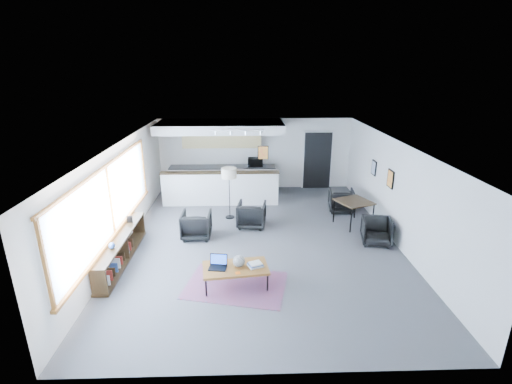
{
  "coord_description": "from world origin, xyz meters",
  "views": [
    {
      "loc": [
        -0.39,
        -8.88,
        4.41
      ],
      "look_at": [
        -0.1,
        0.4,
        1.22
      ],
      "focal_mm": 26.0,
      "sensor_mm": 36.0,
      "label": 1
    }
  ],
  "objects_px": {
    "ceramic_pot": "(239,261)",
    "armchair_right": "(252,213)",
    "microwave": "(255,161)",
    "floor_lamp": "(229,175)",
    "coffee_table": "(235,268)",
    "dining_chair_near": "(376,232)",
    "book_stack": "(255,264)",
    "armchair_left": "(196,224)",
    "laptop": "(218,263)",
    "dining_chair_far": "(341,201)",
    "dining_table": "(354,203)"
  },
  "relations": [
    {
      "from": "ceramic_pot",
      "to": "armchair_right",
      "type": "xyz_separation_m",
      "value": [
        0.32,
        3.02,
        -0.17
      ]
    },
    {
      "from": "microwave",
      "to": "floor_lamp",
      "type": "bearing_deg",
      "value": -107.06
    },
    {
      "from": "coffee_table",
      "to": "microwave",
      "type": "xyz_separation_m",
      "value": [
        0.6,
        6.26,
        0.7
      ]
    },
    {
      "from": "dining_chair_near",
      "to": "coffee_table",
      "type": "bearing_deg",
      "value": -142.25
    },
    {
      "from": "book_stack",
      "to": "armchair_left",
      "type": "bearing_deg",
      "value": 122.76
    },
    {
      "from": "coffee_table",
      "to": "book_stack",
      "type": "distance_m",
      "value": 0.42
    },
    {
      "from": "laptop",
      "to": "floor_lamp",
      "type": "height_order",
      "value": "floor_lamp"
    },
    {
      "from": "dining_chair_far",
      "to": "dining_table",
      "type": "bearing_deg",
      "value": 101.14
    },
    {
      "from": "coffee_table",
      "to": "microwave",
      "type": "height_order",
      "value": "microwave"
    },
    {
      "from": "ceramic_pot",
      "to": "floor_lamp",
      "type": "xyz_separation_m",
      "value": [
        -0.33,
        3.67,
        0.79
      ]
    },
    {
      "from": "ceramic_pot",
      "to": "book_stack",
      "type": "xyz_separation_m",
      "value": [
        0.34,
        0.0,
        -0.08
      ]
    },
    {
      "from": "ceramic_pot",
      "to": "armchair_right",
      "type": "relative_size",
      "value": 0.32
    },
    {
      "from": "laptop",
      "to": "microwave",
      "type": "height_order",
      "value": "microwave"
    },
    {
      "from": "dining_chair_far",
      "to": "microwave",
      "type": "bearing_deg",
      "value": -31.41
    },
    {
      "from": "microwave",
      "to": "dining_table",
      "type": "bearing_deg",
      "value": -48.51
    },
    {
      "from": "floor_lamp",
      "to": "dining_chair_near",
      "type": "height_order",
      "value": "floor_lamp"
    },
    {
      "from": "coffee_table",
      "to": "dining_chair_far",
      "type": "height_order",
      "value": "dining_chair_far"
    },
    {
      "from": "book_stack",
      "to": "dining_chair_near",
      "type": "xyz_separation_m",
      "value": [
        3.19,
        1.83,
        -0.17
      ]
    },
    {
      "from": "ceramic_pot",
      "to": "dining_chair_far",
      "type": "relative_size",
      "value": 0.39
    },
    {
      "from": "book_stack",
      "to": "microwave",
      "type": "xyz_separation_m",
      "value": [
        0.18,
        6.24,
        0.63
      ]
    },
    {
      "from": "armchair_right",
      "to": "dining_chair_far",
      "type": "bearing_deg",
      "value": -149.9
    },
    {
      "from": "coffee_table",
      "to": "armchair_right",
      "type": "xyz_separation_m",
      "value": [
        0.4,
        3.03,
        -0.01
      ]
    },
    {
      "from": "floor_lamp",
      "to": "microwave",
      "type": "xyz_separation_m",
      "value": [
        0.85,
        2.57,
        -0.24
      ]
    },
    {
      "from": "laptop",
      "to": "floor_lamp",
      "type": "bearing_deg",
      "value": 96.18
    },
    {
      "from": "ceramic_pot",
      "to": "book_stack",
      "type": "relative_size",
      "value": 0.69
    },
    {
      "from": "armchair_left",
      "to": "microwave",
      "type": "xyz_separation_m",
      "value": [
        1.69,
        3.89,
        0.72
      ]
    },
    {
      "from": "armchair_right",
      "to": "dining_chair_near",
      "type": "xyz_separation_m",
      "value": [
        3.21,
        -1.19,
        -0.08
      ]
    },
    {
      "from": "laptop",
      "to": "book_stack",
      "type": "distance_m",
      "value": 0.77
    },
    {
      "from": "armchair_left",
      "to": "floor_lamp",
      "type": "distance_m",
      "value": 1.84
    },
    {
      "from": "laptop",
      "to": "armchair_left",
      "type": "bearing_deg",
      "value": 115.39
    },
    {
      "from": "dining_chair_near",
      "to": "book_stack",
      "type": "bearing_deg",
      "value": -139.49
    },
    {
      "from": "armchair_right",
      "to": "dining_chair_far",
      "type": "distance_m",
      "value": 3.06
    },
    {
      "from": "coffee_table",
      "to": "ceramic_pot",
      "type": "relative_size",
      "value": 5.61
    },
    {
      "from": "coffee_table",
      "to": "laptop",
      "type": "bearing_deg",
      "value": 169.12
    },
    {
      "from": "armchair_right",
      "to": "dining_chair_near",
      "type": "bearing_deg",
      "value": 168.76
    },
    {
      "from": "armchair_right",
      "to": "dining_chair_near",
      "type": "distance_m",
      "value": 3.42
    },
    {
      "from": "floor_lamp",
      "to": "laptop",
      "type": "bearing_deg",
      "value": -91.64
    },
    {
      "from": "armchair_right",
      "to": "microwave",
      "type": "height_order",
      "value": "microwave"
    },
    {
      "from": "laptop",
      "to": "ceramic_pot",
      "type": "bearing_deg",
      "value": 6.22
    },
    {
      "from": "ceramic_pot",
      "to": "dining_chair_far",
      "type": "height_order",
      "value": "ceramic_pot"
    },
    {
      "from": "coffee_table",
      "to": "floor_lamp",
      "type": "height_order",
      "value": "floor_lamp"
    },
    {
      "from": "dining_chair_near",
      "to": "microwave",
      "type": "xyz_separation_m",
      "value": [
        -3.01,
        4.41,
        0.79
      ]
    },
    {
      "from": "book_stack",
      "to": "microwave",
      "type": "distance_m",
      "value": 6.28
    },
    {
      "from": "laptop",
      "to": "floor_lamp",
      "type": "distance_m",
      "value": 3.76
    },
    {
      "from": "laptop",
      "to": "dining_chair_far",
      "type": "bearing_deg",
      "value": 56.53
    },
    {
      "from": "coffee_table",
      "to": "dining_chair_near",
      "type": "xyz_separation_m",
      "value": [
        3.61,
        1.85,
        -0.09
      ]
    },
    {
      "from": "laptop",
      "to": "dining_table",
      "type": "xyz_separation_m",
      "value": [
        3.69,
        3.01,
        0.16
      ]
    },
    {
      "from": "armchair_right",
      "to": "floor_lamp",
      "type": "bearing_deg",
      "value": -36.23
    },
    {
      "from": "laptop",
      "to": "armchair_right",
      "type": "xyz_separation_m",
      "value": [
        0.75,
        3.01,
        -0.12
      ]
    },
    {
      "from": "armchair_right",
      "to": "coffee_table",
      "type": "bearing_deg",
      "value": 91.61
    }
  ]
}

